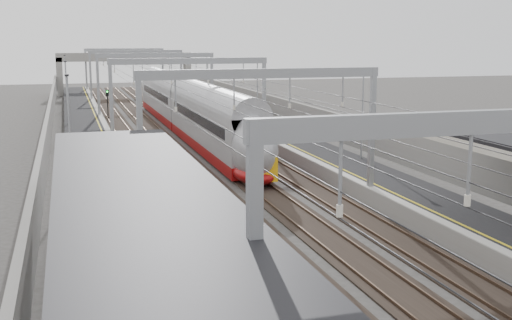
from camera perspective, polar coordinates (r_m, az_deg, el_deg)
platform_left at (r=55.29m, az=-14.55°, el=1.42°), size 4.00×120.00×1.00m
platform_right at (r=58.03m, az=1.43°, el=2.18°), size 4.00×120.00×1.00m
tracks at (r=56.18m, az=-6.36°, el=1.37°), size 11.40×140.00×0.20m
overhead_line at (r=62.04m, az=-7.58°, el=7.88°), size 13.00×140.00×6.60m
canopy_left at (r=13.31m, az=-8.52°, el=-6.89°), size 4.40×30.00×4.24m
overbridge at (r=110.09m, az=-11.59°, el=8.51°), size 22.00×2.20×6.90m
wall_left at (r=55.12m, az=-17.93°, el=2.37°), size 0.30×120.00×3.20m
wall_right at (r=58.94m, az=4.40°, el=3.37°), size 0.30×120.00×3.20m
train at (r=61.02m, az=-5.85°, el=4.11°), size 2.77×50.49×4.38m
signal_green at (r=74.97m, az=-13.07°, el=5.31°), size 0.32×0.32×3.48m
signal_red_near at (r=82.45m, az=-7.51°, el=5.96°), size 0.32×0.32×3.48m
signal_red_far at (r=82.03m, az=-5.89°, el=5.97°), size 0.32×0.32×3.48m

